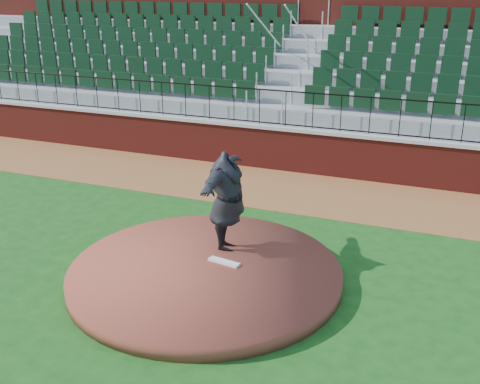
# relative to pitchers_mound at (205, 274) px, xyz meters

# --- Properties ---
(ground) EXTENTS (90.00, 90.00, 0.00)m
(ground) POSITION_rel_pitchers_mound_xyz_m (0.16, -0.13, -0.12)
(ground) COLOR #154914
(ground) RESTS_ON ground
(warning_track) EXTENTS (34.00, 3.20, 0.01)m
(warning_track) POSITION_rel_pitchers_mound_xyz_m (0.16, 5.27, -0.12)
(warning_track) COLOR brown
(warning_track) RESTS_ON ground
(field_wall) EXTENTS (34.00, 0.35, 1.20)m
(field_wall) POSITION_rel_pitchers_mound_xyz_m (0.16, 6.87, 0.47)
(field_wall) COLOR maroon
(field_wall) RESTS_ON ground
(wall_cap) EXTENTS (34.00, 0.45, 0.10)m
(wall_cap) POSITION_rel_pitchers_mound_xyz_m (0.16, 6.87, 1.12)
(wall_cap) COLOR #B7B7B7
(wall_cap) RESTS_ON field_wall
(wall_railing) EXTENTS (34.00, 0.05, 1.00)m
(wall_railing) POSITION_rel_pitchers_mound_xyz_m (0.16, 6.87, 1.67)
(wall_railing) COLOR black
(wall_railing) RESTS_ON wall_cap
(seating_stands) EXTENTS (34.00, 5.10, 4.60)m
(seating_stands) POSITION_rel_pitchers_mound_xyz_m (0.16, 9.60, 2.18)
(seating_stands) COLOR gray
(seating_stands) RESTS_ON ground
(concourse_wall) EXTENTS (34.00, 0.50, 5.50)m
(concourse_wall) POSITION_rel_pitchers_mound_xyz_m (0.16, 12.40, 2.62)
(concourse_wall) COLOR maroon
(concourse_wall) RESTS_ON ground
(pitchers_mound) EXTENTS (5.09, 5.09, 0.25)m
(pitchers_mound) POSITION_rel_pitchers_mound_xyz_m (0.00, 0.00, 0.00)
(pitchers_mound) COLOR brown
(pitchers_mound) RESTS_ON ground
(pitching_rubber) EXTENTS (0.65, 0.26, 0.04)m
(pitching_rubber) POSITION_rel_pitchers_mound_xyz_m (0.25, 0.31, 0.15)
(pitching_rubber) COLOR white
(pitching_rubber) RESTS_ON pitchers_mound
(pitcher) EXTENTS (1.06, 2.55, 2.01)m
(pitcher) POSITION_rel_pitchers_mound_xyz_m (0.06, 0.92, 1.13)
(pitcher) COLOR black
(pitcher) RESTS_ON pitchers_mound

